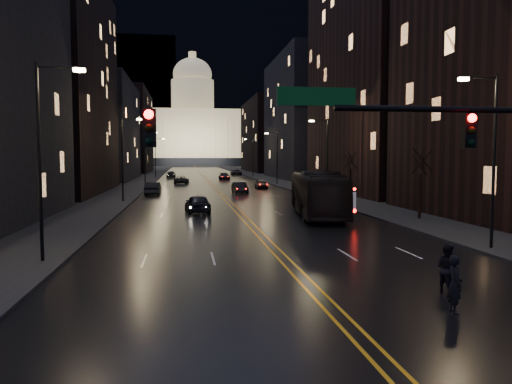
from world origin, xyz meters
name	(u,v)px	position (x,y,z in m)	size (l,w,h in m)	color
ground	(349,327)	(0.00, 0.00, 0.00)	(900.00, 900.00, 0.00)	black
road	(201,173)	(0.00, 130.00, 0.01)	(20.00, 320.00, 0.02)	black
sidewalk_left	(151,173)	(-14.00, 130.00, 0.08)	(8.00, 320.00, 0.16)	black
sidewalk_right	(249,173)	(14.00, 130.00, 0.08)	(8.00, 320.00, 0.16)	black
center_line	(201,173)	(0.00, 130.00, 0.03)	(0.62, 320.00, 0.01)	orange
building_left_mid	(54,84)	(-21.00, 54.00, 14.00)	(12.00, 30.00, 28.00)	black
building_left_far	(103,131)	(-21.00, 92.00, 10.00)	(12.00, 34.00, 20.00)	black
building_left_dist	(129,132)	(-21.00, 140.00, 12.00)	(12.00, 40.00, 24.00)	black
building_right_tall	(381,48)	(21.00, 50.00, 19.00)	(12.00, 30.00, 38.00)	black
building_right_mid	(304,118)	(21.00, 92.00, 13.00)	(12.00, 34.00, 26.00)	black
building_right_dist	(267,136)	(21.00, 140.00, 11.00)	(12.00, 40.00, 22.00)	black
mountain_ridge	(241,79)	(40.00, 380.00, 65.00)	(520.00, 60.00, 130.00)	black
capitol	(193,132)	(0.00, 250.00, 17.15)	(90.00, 50.00, 58.50)	black
streetlamp_right_near	(491,152)	(10.81, 10.00, 5.08)	(2.13, 0.25, 9.00)	black
streetlamp_left_near	(44,151)	(-10.81, 10.00, 5.08)	(2.13, 0.25, 9.00)	black
streetlamp_right_mid	(325,154)	(10.81, 40.00, 5.08)	(2.13, 0.25, 9.00)	black
streetlamp_left_mid	(124,154)	(-10.81, 40.00, 5.08)	(2.13, 0.25, 9.00)	black
streetlamp_right_far	(276,155)	(10.81, 70.00, 5.08)	(2.13, 0.25, 9.00)	black
streetlamp_left_far	(146,155)	(-10.81, 70.00, 5.08)	(2.13, 0.25, 9.00)	black
streetlamp_right_dist	(252,155)	(10.81, 100.00, 5.08)	(2.13, 0.25, 9.00)	black
streetlamp_left_dist	(156,155)	(-10.81, 100.00, 5.08)	(2.13, 0.25, 9.00)	black
tree_right_mid	(421,161)	(13.00, 22.00, 4.53)	(2.40, 2.40, 6.65)	black
tree_right_far	(350,159)	(13.00, 38.00, 4.53)	(2.40, 2.40, 6.65)	black
bus	(317,194)	(6.01, 25.55, 1.83)	(3.07, 13.14, 3.66)	black
oncoming_car_a	(198,204)	(-3.51, 29.42, 0.80)	(1.88, 4.67, 1.59)	black
oncoming_car_b	(153,189)	(-8.50, 49.35, 0.83)	(1.76, 5.03, 1.66)	black
oncoming_car_c	(182,180)	(-5.12, 75.11, 0.68)	(2.27, 4.92, 1.37)	black
oncoming_car_d	(171,174)	(-7.63, 100.69, 0.73)	(2.04, 5.03, 1.46)	black
receding_car_a	(240,188)	(2.50, 50.99, 0.74)	(1.56, 4.46, 1.47)	black
receding_car_b	(261,184)	(6.70, 59.67, 0.70)	(1.66, 4.12, 1.40)	black
receding_car_c	(224,176)	(3.42, 87.96, 0.72)	(2.02, 4.97, 1.44)	black
receding_car_d	(236,172)	(8.50, 113.07, 0.74)	(2.46, 5.33, 1.48)	black
pedestrian_a	(455,284)	(3.62, 0.68, 0.92)	(0.67, 0.44, 1.84)	black
pedestrian_b	(447,269)	(4.58, 2.87, 0.89)	(0.86, 0.47, 1.77)	black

